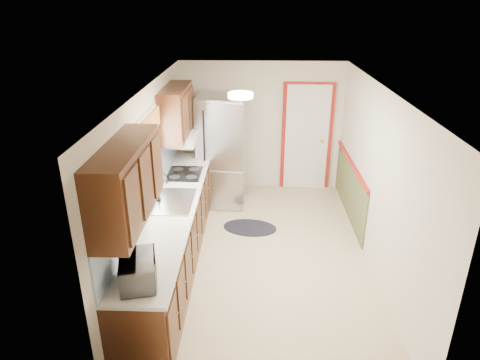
{
  "coord_description": "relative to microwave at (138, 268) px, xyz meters",
  "views": [
    {
      "loc": [
        -0.13,
        -5.25,
        3.43
      ],
      "look_at": [
        -0.32,
        0.07,
        1.15
      ],
      "focal_mm": 32.0,
      "sensor_mm": 36.0,
      "label": 1
    }
  ],
  "objects": [
    {
      "name": "rug",
      "position": [
        1.02,
        2.74,
        -1.1
      ],
      "size": [
        0.94,
        0.68,
        0.01
      ],
      "primitive_type": "ellipsoid",
      "rotation": [
        0.0,
        0.0,
        -0.15
      ],
      "color": "black",
      "rests_on": "ground"
    },
    {
      "name": "cooktop",
      "position": [
        0.01,
        2.7,
        -0.15
      ],
      "size": [
        0.51,
        0.61,
        0.02
      ],
      "primitive_type": "cube",
      "color": "black",
      "rests_on": "kitchen_run"
    },
    {
      "name": "back_wall_trim",
      "position": [
        2.19,
        4.16,
        -0.22
      ],
      "size": [
        1.12,
        2.3,
        2.08
      ],
      "color": "maroon",
      "rests_on": "ground"
    },
    {
      "name": "refrigerator",
      "position": [
        0.52,
        3.7,
        -0.14
      ],
      "size": [
        0.86,
        0.83,
        1.94
      ],
      "rotation": [
        0.0,
        0.0,
        -0.08
      ],
      "color": "#B7B7BC",
      "rests_on": "ground"
    },
    {
      "name": "room_shell",
      "position": [
        1.2,
        1.95,
        0.1
      ],
      "size": [
        3.2,
        5.2,
        2.52
      ],
      "color": "#CAB88F",
      "rests_on": "ground"
    },
    {
      "name": "microwave",
      "position": [
        0.0,
        0.0,
        0.0
      ],
      "size": [
        0.38,
        0.54,
        0.33
      ],
      "primitive_type": "imported",
      "rotation": [
        0.0,
        0.0,
        1.82
      ],
      "color": "white",
      "rests_on": "kitchen_run"
    },
    {
      "name": "kitchen_run",
      "position": [
        -0.04,
        1.66,
        -0.3
      ],
      "size": [
        0.63,
        4.0,
        2.2
      ],
      "color": "#381B0C",
      "rests_on": "ground"
    },
    {
      "name": "ceiling_fixture",
      "position": [
        0.9,
        1.75,
        1.26
      ],
      "size": [
        0.3,
        0.3,
        0.06
      ],
      "primitive_type": "cylinder",
      "color": "#FFD88C",
      "rests_on": "room_shell"
    }
  ]
}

